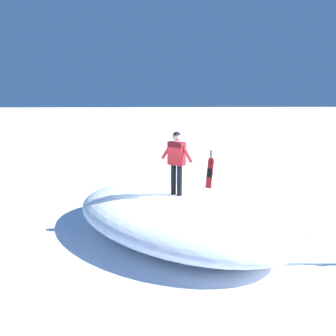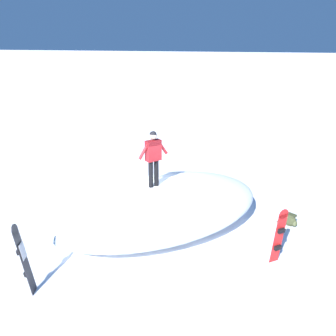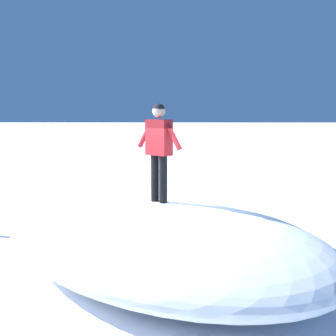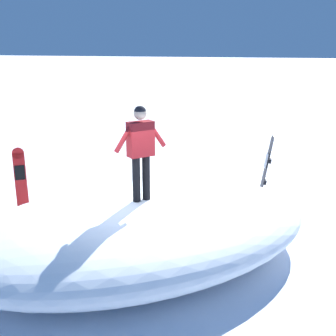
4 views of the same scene
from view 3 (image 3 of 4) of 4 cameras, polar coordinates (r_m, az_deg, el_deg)
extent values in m
plane|color=white|center=(7.87, 0.43, -13.09)|extent=(240.00, 240.00, 0.00)
ellipsoid|color=white|center=(7.56, -1.85, -9.14)|extent=(8.01, 7.89, 1.21)
cylinder|color=black|center=(7.48, -1.76, -1.36)|extent=(0.14, 0.14, 0.82)
cylinder|color=black|center=(7.34, -0.65, -1.52)|extent=(0.14, 0.14, 0.82)
cube|color=maroon|center=(7.33, -1.23, 4.12)|extent=(0.47, 0.49, 0.61)
sphere|color=beige|center=(7.32, -1.24, 7.64)|extent=(0.22, 0.22, 0.22)
cylinder|color=maroon|center=(7.55, -2.97, 4.62)|extent=(0.32, 0.35, 0.51)
cylinder|color=maroon|center=(7.11, 0.61, 4.46)|extent=(0.32, 0.35, 0.51)
sphere|color=black|center=(7.32, -1.24, 7.81)|extent=(0.21, 0.21, 0.21)
camera|label=1|loc=(16.14, 2.87, 11.09)|focal=36.19mm
camera|label=2|loc=(11.92, -66.55, 16.66)|focal=40.35mm
camera|label=4|loc=(11.85, 36.03, 11.75)|focal=46.09mm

